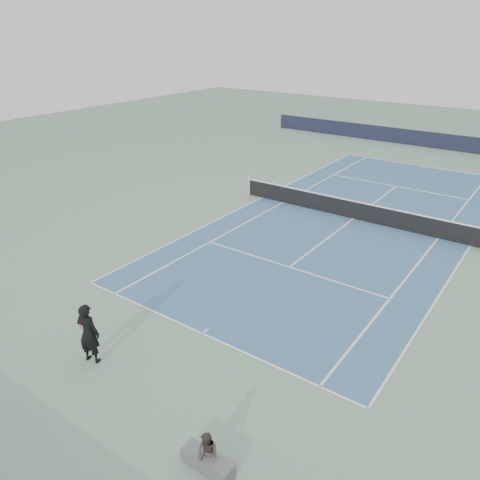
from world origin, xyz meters
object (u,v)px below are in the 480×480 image
Objects in this scene: tennis_net at (355,209)px; tennis_ball at (81,368)px; spectator_bench at (208,458)px; tennis_player at (88,333)px.

tennis_net is 15.27m from tennis_ball.
spectator_bench is (5.04, -0.46, 0.31)m from tennis_ball.
tennis_net is 180.90× the size of tennis_ball.
tennis_net is at bearing 83.15° from tennis_player.
tennis_player is at bearing 93.81° from tennis_ball.
tennis_player is (-1.77, -14.72, 0.44)m from tennis_net.
tennis_player reaches higher than tennis_net.
tennis_player is at bearing 169.87° from spectator_bench.
tennis_ball is (0.03, -0.45, -0.91)m from tennis_player.
tennis_player is 1.51× the size of spectator_bench.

